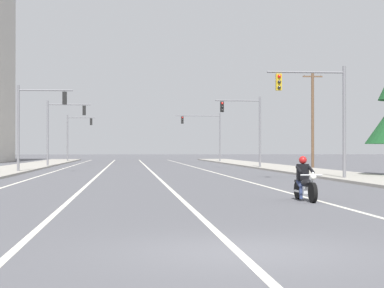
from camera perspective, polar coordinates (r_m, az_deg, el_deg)
ground_plane at (r=11.52m, az=4.39°, el=-8.87°), size 400.00×400.00×0.00m
lane_stripe_center at (r=56.29m, az=-3.53°, el=-2.13°), size 0.16×100.00×0.01m
lane_stripe_left at (r=56.29m, az=-7.29°, el=-2.13°), size 0.16×100.00×0.01m
lane_stripe_right at (r=56.60m, az=0.93°, el=-2.12°), size 0.16×100.00×0.01m
lane_stripe_far_left at (r=56.52m, az=-10.91°, el=-2.11°), size 0.16×100.00×0.01m
sidewalk_kerb_right at (r=52.90m, az=8.96°, el=-2.16°), size 4.40×110.00×0.14m
sidewalk_kerb_left at (r=52.08m, az=-15.60°, el=-2.18°), size 4.40×110.00×0.14m
motorcycle_with_rider at (r=22.74m, az=9.31°, el=-3.20°), size 0.70×2.19×1.46m
traffic_signal_near_right at (r=38.01m, az=10.73°, el=3.17°), size 4.33×0.37×6.20m
traffic_signal_near_left at (r=49.92m, az=-12.96°, el=2.29°), size 3.88×0.37×6.20m
traffic_signal_mid_right at (r=59.44m, az=4.60°, el=1.86°), size 4.00×0.45×6.20m
traffic_signal_mid_left at (r=65.44m, az=-10.87°, el=1.66°), size 4.05×0.37×6.20m
traffic_signal_far_right at (r=86.26m, az=1.24°, el=1.22°), size 5.69×0.57×6.20m
traffic_signal_far_left at (r=92.48m, az=-9.63°, el=1.04°), size 3.74×0.37×6.20m
utility_pole_right_far at (r=63.47m, az=9.95°, el=2.15°), size 1.81×0.26×8.67m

